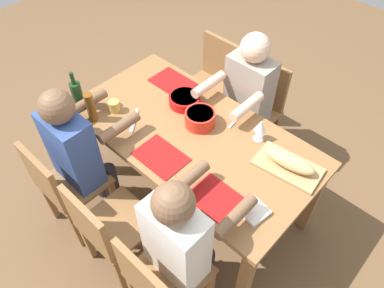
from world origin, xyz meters
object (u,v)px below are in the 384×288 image
object	(u,v)px
wine_bottle	(77,94)
wine_glass	(261,126)
chair_far_left	(213,80)
diner_near_right	(182,239)
chair_far_center	(256,105)
chair_near_right	(159,279)
chair_near_left	(63,185)
diner_near_left	(79,149)
bread_loaf	(290,161)
serving_bowl_salad	(200,118)
cup_near_left	(114,106)
diner_far_center	(245,96)
dining_table	(192,142)
cutting_board	(288,166)
chair_near_center	(107,228)
serving_bowl_pasta	(185,99)
beer_bottle	(91,107)

from	to	relation	value
wine_bottle	wine_glass	world-z (taller)	wine_bottle
chair_far_left	diner_near_right	bearing A→B (deg)	-55.16
chair_far_left	chair_far_center	xyz separation A→B (m)	(0.47, 0.00, 0.00)
chair_near_right	wine_glass	distance (m)	1.09
chair_near_left	diner_near_left	distance (m)	0.28
bread_loaf	chair_far_center	bearing A→B (deg)	137.11
diner_near_left	serving_bowl_salad	distance (m)	0.82
wine_glass	cup_near_left	distance (m)	1.01
chair_far_left	chair_near_left	xyz separation A→B (m)	(0.00, -1.53, 0.00)
cup_near_left	diner_far_center	bearing A→B (deg)	55.67
diner_far_center	wine_bottle	xyz separation A→B (m)	(-0.76, -0.93, 0.15)
diner_near_right	dining_table	bearing A→B (deg)	128.86
serving_bowl_salad	cutting_board	bearing A→B (deg)	7.74
diner_near_left	chair_far_left	bearing A→B (deg)	90.00
chair_near_center	diner_near_right	bearing A→B (deg)	21.35
serving_bowl_pasta	wine_glass	world-z (taller)	wine_glass
serving_bowl_pasta	wine_glass	size ratio (longest dim) A/B	1.36
cutting_board	beer_bottle	bearing A→B (deg)	-155.39
chair_far_left	chair_near_left	bearing A→B (deg)	-90.00
dining_table	beer_bottle	world-z (taller)	beer_bottle
beer_bottle	wine_glass	distance (m)	1.12
chair_far_left	chair_far_center	bearing A→B (deg)	0.00
chair_near_left	cup_near_left	size ratio (longest dim) A/B	10.27
beer_bottle	wine_glass	size ratio (longest dim) A/B	1.33
chair_far_center	cutting_board	world-z (taller)	chair_far_center
chair_far_left	beer_bottle	bearing A→B (deg)	-95.52
diner_near_left	chair_far_center	bearing A→B (deg)	70.81
diner_near_right	chair_far_left	xyz separation A→B (m)	(-0.94, 1.35, -0.21)
diner_near_left	cutting_board	distance (m)	1.34
serving_bowl_salad	wine_glass	size ratio (longest dim) A/B	1.23
chair_far_center	wine_glass	size ratio (longest dim) A/B	5.12
bread_loaf	beer_bottle	xyz separation A→B (m)	(-1.20, -0.55, 0.04)
wine_bottle	dining_table	bearing A→B (deg)	24.65
beer_bottle	serving_bowl_salad	bearing A→B (deg)	39.62
chair_near_left	cup_near_left	bearing A→B (deg)	97.52
chair_far_center	bread_loaf	xyz separation A→B (m)	(0.63, -0.58, 0.32)
dining_table	serving_bowl_salad	bearing A→B (deg)	100.57
diner_near_right	wine_glass	bearing A→B (deg)	97.91
chair_far_left	chair_far_center	size ratio (longest dim) A/B	1.00
dining_table	diner_far_center	distance (m)	0.58
chair_far_center	beer_bottle	distance (m)	1.32
beer_bottle	chair_near_right	bearing A→B (deg)	-20.87
diner_near_right	wine_glass	world-z (taller)	diner_near_right
chair_far_left	cutting_board	distance (m)	1.27
diner_near_right	serving_bowl_pasta	distance (m)	1.04
bread_loaf	wine_bottle	xyz separation A→B (m)	(-1.39, -0.53, 0.04)
chair_near_right	cup_near_left	xyz separation A→B (m)	(-1.01, 0.55, 0.30)
diner_near_left	diner_far_center	bearing A→B (deg)	68.05
chair_far_center	serving_bowl_salad	xyz separation A→B (m)	(-0.02, -0.67, 0.32)
cup_near_left	dining_table	bearing A→B (deg)	21.34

